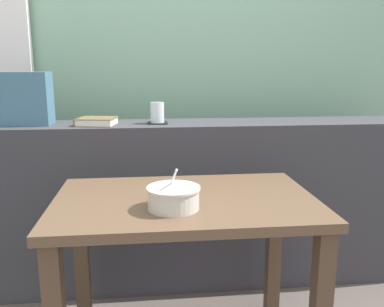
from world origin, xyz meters
The scene contains 9 objects.
outdoor_backdrop centered at (0.00, 1.10, 1.40)m, with size 4.80×0.08×2.80m, color #84B293.
dark_console_ledge centered at (0.00, 0.55, 0.44)m, with size 2.80×0.33×0.88m, color #38383D.
breakfast_table centered at (0.04, -0.09, 0.57)m, with size 0.98×0.63×0.69m.
coaster_square centered at (-0.05, 0.53, 0.89)m, with size 0.10×0.10×0.01m, color black.
juice_glass centered at (-0.05, 0.53, 0.93)m, with size 0.07×0.07×0.10m.
closed_book centered at (-0.35, 0.50, 0.90)m, with size 0.21×0.18×0.04m.
throw_pillow centered at (-0.73, 0.55, 1.01)m, with size 0.32×0.14×0.26m, color #426B84.
soup_bowl centered at (-0.01, -0.20, 0.73)m, with size 0.19×0.19×0.15m.
fork_utensil centered at (0.04, 0.03, 0.69)m, with size 0.02×0.17×0.01m, color silver.
Camera 1 is at (-0.10, -1.55, 1.17)m, focal length 38.23 mm.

